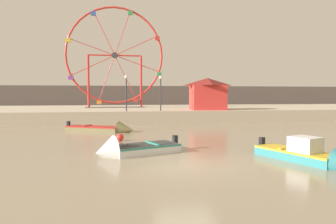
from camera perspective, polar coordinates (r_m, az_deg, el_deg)
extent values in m
plane|color=gray|center=(12.45, 3.34, -9.81)|extent=(240.00, 240.00, 0.00)
cube|color=#B7A88E|center=(37.61, -5.08, -0.07)|extent=(110.00, 18.06, 1.22)
cube|color=#564C47|center=(55.89, -6.40, 2.65)|extent=(140.00, 3.00, 4.40)
cube|color=olive|center=(23.99, -13.90, -3.08)|extent=(4.45, 3.05, 0.39)
cube|color=#B2231E|center=(23.97, -13.91, -2.71)|extent=(4.42, 3.05, 0.08)
cone|color=olive|center=(22.72, -7.97, -3.36)|extent=(1.61, 1.63, 1.23)
cube|color=black|center=(25.18, -18.33, -2.15)|extent=(0.28, 0.30, 0.44)
cube|color=#B2231E|center=(24.25, -15.01, -2.49)|extent=(0.63, 1.06, 0.06)
cube|color=teal|center=(14.32, 23.02, -7.48)|extent=(2.45, 3.80, 0.42)
cube|color=gold|center=(14.29, 23.04, -6.82)|extent=(2.46, 3.77, 0.08)
cube|color=black|center=(15.45, 17.36, -5.39)|extent=(0.30, 0.27, 0.44)
cube|color=silver|center=(13.97, 24.56, -5.59)|extent=(1.31, 1.36, 0.64)
cube|color=gold|center=(14.54, 21.61, -6.33)|extent=(1.03, 0.53, 0.06)
cube|color=silver|center=(14.78, -4.34, -6.91)|extent=(3.54, 2.60, 0.41)
cube|color=#237566|center=(14.75, -4.35, -6.28)|extent=(3.52, 2.61, 0.08)
cone|color=silver|center=(14.05, -11.85, -7.51)|extent=(1.35, 1.71, 1.50)
cube|color=black|center=(15.52, 1.34, -5.24)|extent=(0.27, 0.30, 0.44)
cube|color=#237566|center=(14.91, -2.95, -5.90)|extent=(0.62, 1.31, 0.06)
torus|color=red|center=(38.04, -10.04, 10.52)|extent=(11.84, 0.24, 11.84)
cylinder|color=#38383D|center=(38.04, -10.04, 10.52)|extent=(0.70, 0.50, 0.70)
cylinder|color=red|center=(38.27, -6.05, 12.39)|extent=(5.27, 0.08, 2.57)
cube|color=red|center=(38.66, -2.06, 13.77)|extent=(0.56, 0.48, 0.44)
cylinder|color=red|center=(38.48, -8.60, 14.57)|extent=(2.01, 0.08, 5.50)
cube|color=#33934C|center=(39.06, -7.13, 18.11)|extent=(0.56, 0.48, 0.44)
cylinder|color=red|center=(38.50, -12.00, 14.36)|extent=(2.57, 0.08, 5.27)
cube|color=#3356B7|center=(39.09, -13.97, 17.67)|extent=(0.56, 0.48, 0.44)
cylinder|color=red|center=(38.31, -14.24, 11.87)|extent=(5.50, 0.08, 2.01)
cube|color=yellow|center=(38.75, -18.39, 12.74)|extent=(0.56, 0.48, 0.44)
cylinder|color=red|center=(38.03, -14.02, 8.58)|extent=(5.27, 0.08, 2.57)
cube|color=purple|center=(38.23, -17.92, 6.19)|extent=(0.56, 0.48, 0.44)
cylinder|color=red|center=(37.82, -11.48, 6.38)|extent=(2.01, 0.08, 5.50)
cube|color=orange|center=(37.83, -12.89, 1.79)|extent=(0.56, 0.48, 0.44)
cylinder|color=red|center=(37.80, -8.10, 6.59)|extent=(2.57, 0.08, 5.27)
cube|color=red|center=(37.79, -6.16, 2.21)|extent=(0.56, 0.48, 0.44)
cylinder|color=red|center=(37.99, -5.85, 9.09)|extent=(5.50, 0.08, 2.01)
cube|color=#33934C|center=(38.14, -1.70, 7.20)|extent=(0.56, 0.48, 0.44)
cylinder|color=red|center=(37.95, -14.84, 5.62)|extent=(0.28, 0.28, 6.40)
cylinder|color=red|center=(37.86, -5.13, 5.72)|extent=(0.28, 0.28, 6.40)
cylinder|color=red|center=(38.04, -10.04, 10.52)|extent=(6.38, 0.18, 0.18)
cube|color=#4C4C51|center=(37.77, -9.95, 0.90)|extent=(7.18, 1.20, 0.08)
cube|color=red|center=(32.33, 7.50, 2.73)|extent=(3.69, 3.37, 2.58)
pyramid|color=maroon|center=(32.36, 7.52, 5.69)|extent=(4.06, 3.71, 0.80)
cylinder|color=#2D2D33|center=(29.30, -7.90, 3.24)|extent=(0.12, 0.12, 3.16)
sphere|color=#F2EACC|center=(29.35, -7.93, 6.60)|extent=(0.32, 0.32, 0.32)
cylinder|color=#2D2D33|center=(29.87, -1.40, 3.27)|extent=(0.12, 0.12, 3.16)
sphere|color=#F2EACC|center=(29.92, -1.41, 6.57)|extent=(0.32, 0.32, 0.32)
sphere|color=red|center=(18.65, -9.07, -4.76)|extent=(0.44, 0.44, 0.44)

